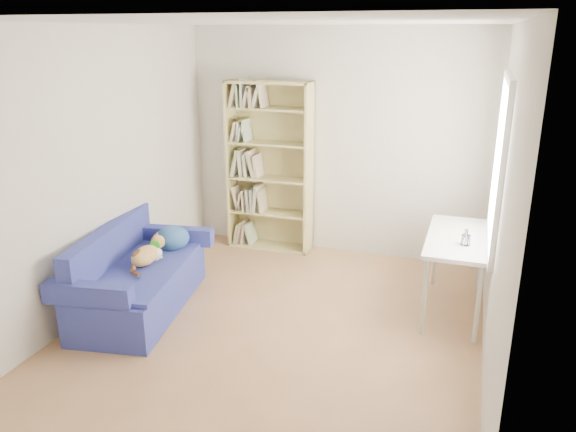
% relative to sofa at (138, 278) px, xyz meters
% --- Properties ---
extents(ground, '(4.00, 4.00, 0.00)m').
position_rel_sofa_xyz_m(ground, '(1.39, 0.07, -0.30)').
color(ground, '#986B45').
rests_on(ground, ground).
extents(room_shell, '(3.54, 4.04, 2.62)m').
position_rel_sofa_xyz_m(room_shell, '(1.48, 0.11, 1.33)').
color(room_shell, silver).
rests_on(room_shell, ground).
extents(sofa, '(1.02, 1.73, 0.79)m').
position_rel_sofa_xyz_m(sofa, '(0.00, 0.00, 0.00)').
color(sofa, navy).
rests_on(sofa, ground).
extents(bookshelf, '(1.00, 0.31, 2.00)m').
position_rel_sofa_xyz_m(bookshelf, '(0.63, 1.90, 0.62)').
color(bookshelf, tan).
rests_on(bookshelf, ground).
extents(desk, '(0.54, 1.19, 0.75)m').
position_rel_sofa_xyz_m(desk, '(2.84, 0.89, 0.37)').
color(desk, silver).
rests_on(desk, ground).
extents(pen_cup, '(0.08, 0.08, 0.15)m').
position_rel_sofa_xyz_m(pen_cup, '(2.91, 0.68, 0.50)').
color(pen_cup, white).
rests_on(pen_cup, desk).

